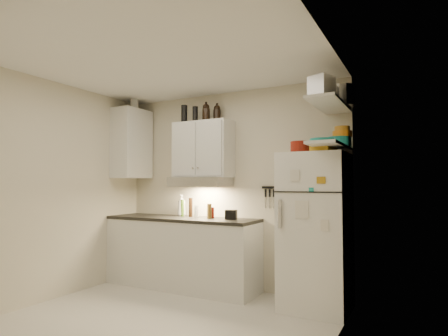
% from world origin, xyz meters
% --- Properties ---
extents(floor, '(3.20, 3.00, 0.02)m').
position_xyz_m(floor, '(0.00, 0.00, -0.01)').
color(floor, silver).
rests_on(floor, ground).
extents(ceiling, '(3.20, 3.00, 0.02)m').
position_xyz_m(ceiling, '(0.00, 0.00, 2.61)').
color(ceiling, white).
rests_on(ceiling, ground).
extents(back_wall, '(3.20, 0.02, 2.60)m').
position_xyz_m(back_wall, '(0.00, 1.51, 1.30)').
color(back_wall, beige).
rests_on(back_wall, ground).
extents(left_wall, '(0.02, 3.00, 2.60)m').
position_xyz_m(left_wall, '(-1.61, 0.00, 1.30)').
color(left_wall, beige).
rests_on(left_wall, ground).
extents(right_wall, '(0.02, 3.00, 2.60)m').
position_xyz_m(right_wall, '(1.61, 0.00, 1.30)').
color(right_wall, beige).
rests_on(right_wall, ground).
extents(base_cabinet, '(2.10, 0.60, 0.88)m').
position_xyz_m(base_cabinet, '(-0.55, 1.20, 0.44)').
color(base_cabinet, white).
rests_on(base_cabinet, floor).
extents(countertop, '(2.10, 0.62, 0.04)m').
position_xyz_m(countertop, '(-0.55, 1.20, 0.90)').
color(countertop, black).
rests_on(countertop, base_cabinet).
extents(upper_cabinet, '(0.80, 0.33, 0.75)m').
position_xyz_m(upper_cabinet, '(-0.30, 1.33, 1.83)').
color(upper_cabinet, white).
rests_on(upper_cabinet, back_wall).
extents(side_cabinet, '(0.33, 0.55, 1.00)m').
position_xyz_m(side_cabinet, '(-1.44, 1.20, 1.95)').
color(side_cabinet, white).
rests_on(side_cabinet, left_wall).
extents(range_hood, '(0.76, 0.46, 0.12)m').
position_xyz_m(range_hood, '(-0.30, 1.27, 1.39)').
color(range_hood, silver).
rests_on(range_hood, back_wall).
extents(fridge, '(0.70, 0.68, 1.70)m').
position_xyz_m(fridge, '(1.25, 1.16, 0.85)').
color(fridge, white).
rests_on(fridge, floor).
extents(shelf_hi, '(0.30, 0.95, 0.03)m').
position_xyz_m(shelf_hi, '(1.45, 1.02, 2.20)').
color(shelf_hi, white).
rests_on(shelf_hi, right_wall).
extents(shelf_lo, '(0.30, 0.95, 0.03)m').
position_xyz_m(shelf_lo, '(1.45, 1.02, 1.76)').
color(shelf_lo, white).
rests_on(shelf_lo, right_wall).
extents(knife_strip, '(0.42, 0.02, 0.03)m').
position_xyz_m(knife_strip, '(0.70, 1.49, 1.32)').
color(knife_strip, black).
rests_on(knife_strip, back_wall).
extents(dutch_oven, '(0.30, 0.30, 0.13)m').
position_xyz_m(dutch_oven, '(1.11, 1.09, 1.77)').
color(dutch_oven, maroon).
rests_on(dutch_oven, fridge).
extents(book_stack, '(0.25, 0.28, 0.08)m').
position_xyz_m(book_stack, '(1.39, 0.97, 1.74)').
color(book_stack, '#BB8717').
rests_on(book_stack, fridge).
extents(spice_jar, '(0.08, 0.08, 0.10)m').
position_xyz_m(spice_jar, '(1.23, 1.17, 1.75)').
color(spice_jar, silver).
rests_on(spice_jar, fridge).
extents(stock_pot, '(0.35, 0.35, 0.23)m').
position_xyz_m(stock_pot, '(1.52, 1.28, 2.33)').
color(stock_pot, silver).
rests_on(stock_pot, shelf_hi).
extents(tin_a, '(0.23, 0.21, 0.20)m').
position_xyz_m(tin_a, '(1.42, 1.02, 2.32)').
color(tin_a, '#AAAAAD').
rests_on(tin_a, shelf_hi).
extents(tin_b, '(0.26, 0.26, 0.20)m').
position_xyz_m(tin_b, '(1.45, 0.68, 2.31)').
color(tin_b, '#AAAAAD').
rests_on(tin_b, shelf_hi).
extents(bowl_teal, '(0.26, 0.26, 0.11)m').
position_xyz_m(bowl_teal, '(1.49, 1.29, 1.83)').
color(bowl_teal, teal).
rests_on(bowl_teal, shelf_lo).
extents(bowl_orange, '(0.21, 0.21, 0.06)m').
position_xyz_m(bowl_orange, '(1.53, 1.28, 1.91)').
color(bowl_orange, orange).
rests_on(bowl_orange, bowl_teal).
extents(bowl_yellow, '(0.16, 0.16, 0.05)m').
position_xyz_m(bowl_yellow, '(1.53, 1.28, 1.97)').
color(bowl_yellow, '#C68123').
rests_on(bowl_yellow, bowl_orange).
extents(plates, '(0.25, 0.25, 0.06)m').
position_xyz_m(plates, '(1.38, 0.97, 1.81)').
color(plates, teal).
rests_on(plates, shelf_lo).
extents(growler_a, '(0.11, 0.11, 0.24)m').
position_xyz_m(growler_a, '(-0.24, 1.30, 2.32)').
color(growler_a, black).
rests_on(growler_a, upper_cabinet).
extents(growler_b, '(0.13, 0.13, 0.24)m').
position_xyz_m(growler_b, '(-0.13, 1.41, 2.32)').
color(growler_b, black).
rests_on(growler_b, upper_cabinet).
extents(thermos_a, '(0.09, 0.09, 0.21)m').
position_xyz_m(thermos_a, '(-0.39, 1.28, 2.30)').
color(thermos_a, black).
rests_on(thermos_a, upper_cabinet).
extents(thermos_b, '(0.11, 0.11, 0.24)m').
position_xyz_m(thermos_b, '(-0.57, 1.28, 2.32)').
color(thermos_b, black).
rests_on(thermos_b, upper_cabinet).
extents(side_jar, '(0.15, 0.15, 0.16)m').
position_xyz_m(side_jar, '(-1.40, 1.20, 2.53)').
color(side_jar, silver).
rests_on(side_jar, side_cabinet).
extents(soap_bottle, '(0.14, 0.15, 0.33)m').
position_xyz_m(soap_bottle, '(-0.66, 1.35, 1.09)').
color(soap_bottle, white).
rests_on(soap_bottle, countertop).
extents(pepper_mill, '(0.06, 0.06, 0.19)m').
position_xyz_m(pepper_mill, '(-0.13, 1.21, 1.02)').
color(pepper_mill, brown).
rests_on(pepper_mill, countertop).
extents(oil_bottle, '(0.06, 0.06, 0.23)m').
position_xyz_m(oil_bottle, '(-0.62, 1.32, 1.03)').
color(oil_bottle, '#395C17').
rests_on(oil_bottle, countertop).
extents(vinegar_bottle, '(0.07, 0.07, 0.26)m').
position_xyz_m(vinegar_bottle, '(-0.48, 1.31, 1.05)').
color(vinegar_bottle, black).
rests_on(vinegar_bottle, countertop).
extents(clear_bottle, '(0.07, 0.07, 0.16)m').
position_xyz_m(clear_bottle, '(-0.34, 1.23, 1.00)').
color(clear_bottle, silver).
rests_on(clear_bottle, countertop).
extents(red_jar, '(0.08, 0.08, 0.14)m').
position_xyz_m(red_jar, '(-0.14, 1.28, 0.99)').
color(red_jar, maroon).
rests_on(red_jar, countertop).
extents(caddy, '(0.16, 0.13, 0.12)m').
position_xyz_m(caddy, '(0.17, 1.23, 0.98)').
color(caddy, black).
rests_on(caddy, countertop).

